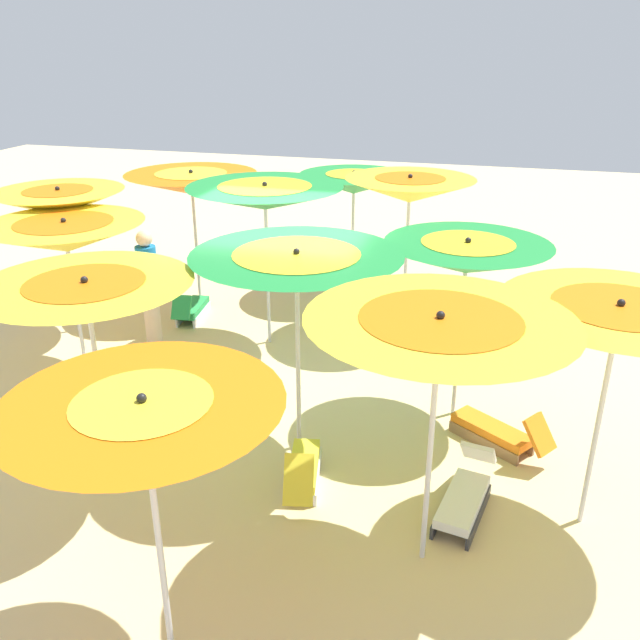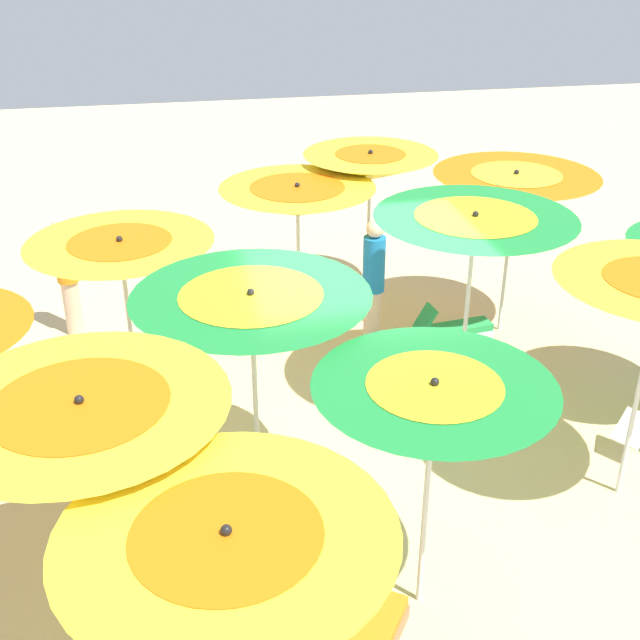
{
  "view_description": "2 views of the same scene",
  "coord_description": "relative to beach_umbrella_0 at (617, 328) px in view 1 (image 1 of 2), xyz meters",
  "views": [
    {
      "loc": [
        -7.56,
        -2.71,
        4.42
      ],
      "look_at": [
        -0.32,
        -0.68,
        1.22
      ],
      "focal_mm": 37.23,
      "sensor_mm": 36.0,
      "label": 1
    },
    {
      "loc": [
        -1.91,
        -7.48,
        5.62
      ],
      "look_at": [
        -0.33,
        0.9,
        1.19
      ],
      "focal_mm": 45.94,
      "sensor_mm": 36.0,
      "label": 2
    }
  ],
  "objects": [
    {
      "name": "lounger_2",
      "position": [
        -0.18,
        1.13,
        -1.9
      ],
      "size": [
        1.25,
        0.57,
        0.57
      ],
      "rotation": [
        0.0,
        0.0,
        9.25
      ],
      "color": "#333338",
      "rests_on": "ground"
    },
    {
      "name": "beach_umbrella_10",
      "position": [
        1.5,
        6.61,
        -0.1
      ],
      "size": [
        2.1,
        2.1,
        2.25
      ],
      "color": "silver",
      "rests_on": "ground"
    },
    {
      "name": "lounger_4",
      "position": [
        5.13,
        3.34,
        -1.91
      ],
      "size": [
        1.29,
        1.04,
        0.52
      ],
      "rotation": [
        0.0,
        0.0,
        6.89
      ],
      "color": "silver",
      "rests_on": "ground"
    },
    {
      "name": "lounger_1",
      "position": [
        3.63,
        5.97,
        -1.9
      ],
      "size": [
        1.17,
        0.47,
        0.6
      ],
      "rotation": [
        0.0,
        0.0,
        6.42
      ],
      "color": "silver",
      "rests_on": "ground"
    },
    {
      "name": "beach_ball",
      "position": [
        1.86,
        4.4,
        -1.92
      ],
      "size": [
        0.34,
        0.34,
        0.34
      ],
      "primitive_type": "sphere",
      "color": "#337FE5",
      "rests_on": "ground"
    },
    {
      "name": "lounger_3",
      "position": [
        1.12,
        0.85,
        -1.9
      ],
      "size": [
        0.97,
        1.21,
        0.6
      ],
      "rotation": [
        0.0,
        0.0,
        7.26
      ],
      "color": "olive",
      "rests_on": "ground"
    },
    {
      "name": "ground",
      "position": [
        1.77,
        3.77,
        -2.12
      ],
      "size": [
        36.48,
        36.48,
        0.04
      ],
      "primitive_type": "cube",
      "color": "beige"
    },
    {
      "name": "beach_umbrella_8",
      "position": [
        -2.43,
        3.23,
        -0.07
      ],
      "size": [
        1.92,
        1.92,
        2.27
      ],
      "color": "silver",
      "rests_on": "ground"
    },
    {
      "name": "beach_umbrella_2",
      "position": [
        4.24,
        2.46,
        0.2
      ],
      "size": [
        1.99,
        1.99,
        2.54
      ],
      "color": "silver",
      "rests_on": "ground"
    },
    {
      "name": "beach_umbrella_7",
      "position": [
        4.38,
        6.17,
        0.07
      ],
      "size": [
        2.22,
        2.22,
        2.4
      ],
      "color": "silver",
      "rests_on": "ground"
    },
    {
      "name": "beach_umbrella_3",
      "position": [
        5.7,
        3.66,
        -0.05
      ],
      "size": [
        1.95,
        1.95,
        2.27
      ],
      "color": "silver",
      "rests_on": "ground"
    },
    {
      "name": "beach_umbrella_4",
      "position": [
        -0.92,
        1.45,
        0.15
      ],
      "size": [
        2.18,
        2.18,
        2.46
      ],
      "color": "silver",
      "rests_on": "ground"
    },
    {
      "name": "beach_umbrella_5",
      "position": [
        0.49,
        3.08,
        0.06
      ],
      "size": [
        2.25,
        2.25,
        2.42
      ],
      "color": "silver",
      "rests_on": "ground"
    },
    {
      "name": "beachgoer_0",
      "position": [
        2.43,
        6.0,
        -1.1
      ],
      "size": [
        0.3,
        0.3,
        1.88
      ],
      "rotation": [
        0.0,
        0.0,
        0.47
      ],
      "color": "beige",
      "rests_on": "ground"
    },
    {
      "name": "beach_umbrella_0",
      "position": [
        0.0,
        0.0,
        0.0
      ],
      "size": [
        2.07,
        2.07,
        2.36
      ],
      "color": "silver",
      "rests_on": "ground"
    },
    {
      "name": "beach_umbrella_1",
      "position": [
        1.73,
        1.41,
        -0.01
      ],
      "size": [
        1.93,
        1.93,
        2.33
      ],
      "color": "silver",
      "rests_on": "ground"
    },
    {
      "name": "beach_umbrella_9",
      "position": [
        -0.74,
        4.78,
        0.04
      ],
      "size": [
        2.04,
        2.04,
        2.37
      ],
      "color": "silver",
      "rests_on": "ground"
    },
    {
      "name": "lounger_0",
      "position": [
        -0.22,
        2.81,
        -1.89
      ],
      "size": [
        1.24,
        0.56,
        0.66
      ],
      "rotation": [
        0.0,
        0.0,
        6.5
      ],
      "color": "silver",
      "rests_on": "ground"
    },
    {
      "name": "beach_umbrella_11",
      "position": [
        2.73,
        7.57,
        0.02
      ],
      "size": [
        1.97,
        1.97,
        2.37
      ],
      "color": "silver",
      "rests_on": "ground"
    },
    {
      "name": "beach_umbrella_6",
      "position": [
        3.14,
        4.39,
        0.2
      ],
      "size": [
        2.28,
        2.28,
        2.53
      ],
      "color": "silver",
      "rests_on": "ground"
    }
  ]
}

